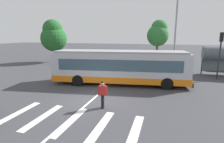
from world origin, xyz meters
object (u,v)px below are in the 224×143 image
object	(u,v)px
city_transit_bus	(120,67)
pedestrian_crossing_street	(103,93)
parked_car_black	(117,61)
background_tree_left	(54,36)
twin_arm_street_lamp	(176,24)
background_tree_right	(158,33)
parked_car_charcoal	(99,61)
traffic_light_far_corner	(220,48)
parked_car_champagne	(135,62)
parked_car_silver	(156,64)

from	to	relation	value
city_transit_bus	pedestrian_crossing_street	distance (m)	5.65
parked_car_black	background_tree_left	size ratio (longest dim) A/B	0.66
city_transit_bus	twin_arm_street_lamp	world-z (taller)	twin_arm_street_lamp
twin_arm_street_lamp	background_tree_right	size ratio (longest dim) A/B	1.37
twin_arm_street_lamp	background_tree_left	distance (m)	18.94
parked_car_charcoal	traffic_light_far_corner	xyz separation A→B (m)	(14.36, -4.19, 2.39)
parked_car_champagne	background_tree_left	world-z (taller)	background_tree_left
parked_car_champagne	traffic_light_far_corner	world-z (taller)	traffic_light_far_corner
twin_arm_street_lamp	parked_car_champagne	bearing A→B (deg)	163.29
parked_car_charcoal	background_tree_left	xyz separation A→B (m)	(-8.47, 1.28, 3.54)
traffic_light_far_corner	twin_arm_street_lamp	world-z (taller)	twin_arm_street_lamp
city_transit_bus	parked_car_silver	bearing A→B (deg)	71.60
city_transit_bus	background_tree_right	size ratio (longest dim) A/B	1.83
city_transit_bus	background_tree_left	world-z (taller)	background_tree_left
parked_car_champagne	background_tree_left	distance (m)	14.35
twin_arm_street_lamp	city_transit_bus	bearing A→B (deg)	-124.59
parked_car_black	background_tree_left	distance (m)	11.81
parked_car_charcoal	background_tree_left	bearing A→B (deg)	171.42
parked_car_champagne	background_tree_right	bearing A→B (deg)	62.38
background_tree_right	twin_arm_street_lamp	bearing A→B (deg)	-70.79
twin_arm_street_lamp	background_tree_right	xyz separation A→B (m)	(-2.24, 6.43, -1.00)
parked_car_silver	pedestrian_crossing_street	bearing A→B (deg)	-99.69
parked_car_champagne	background_tree_right	world-z (taller)	background_tree_right
parked_car_charcoal	parked_car_champagne	distance (m)	5.36
background_tree_left	city_transit_bus	bearing A→B (deg)	-35.82
city_transit_bus	parked_car_black	xyz separation A→B (m)	(-2.61, 8.65, -0.82)
background_tree_left	background_tree_right	distance (m)	16.80
parked_car_charcoal	background_tree_right	xyz separation A→B (m)	(7.96, 4.79, 3.93)
parked_car_silver	traffic_light_far_corner	xyz separation A→B (m)	(6.28, -3.74, 2.39)
parked_car_charcoal	city_transit_bus	bearing A→B (deg)	-58.42
pedestrian_crossing_street	background_tree_right	xyz separation A→B (m)	(2.25, 19.08, 3.73)
traffic_light_far_corner	twin_arm_street_lamp	bearing A→B (deg)	148.47
pedestrian_crossing_street	background_tree_left	distance (m)	21.32
background_tree_left	parked_car_silver	bearing A→B (deg)	-5.97
pedestrian_crossing_street	parked_car_charcoal	distance (m)	15.40
parked_car_champagne	background_tree_right	xyz separation A→B (m)	(2.60, 4.98, 3.93)
traffic_light_far_corner	twin_arm_street_lamp	size ratio (longest dim) A/B	0.50
parked_car_black	traffic_light_far_corner	xyz separation A→B (m)	(11.64, -4.16, 2.39)
background_tree_right	parked_car_charcoal	bearing A→B (deg)	-148.97
city_transit_bus	parked_car_silver	xyz separation A→B (m)	(2.74, 8.23, -0.82)
pedestrian_crossing_street	twin_arm_street_lamp	xyz separation A→B (m)	(4.49, 12.66, 4.72)
background_tree_right	background_tree_left	bearing A→B (deg)	-167.93
parked_car_silver	twin_arm_street_lamp	bearing A→B (deg)	-29.18
pedestrian_crossing_street	parked_car_black	distance (m)	14.57
pedestrian_crossing_street	background_tree_right	size ratio (longest dim) A/B	0.25
parked_car_charcoal	background_tree_right	distance (m)	10.09
city_transit_bus	parked_car_silver	distance (m)	8.72
parked_car_silver	background_tree_right	xyz separation A→B (m)	(-0.12, 5.24, 3.93)
traffic_light_far_corner	pedestrian_crossing_street	bearing A→B (deg)	-130.57
city_transit_bus	parked_car_charcoal	world-z (taller)	city_transit_bus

